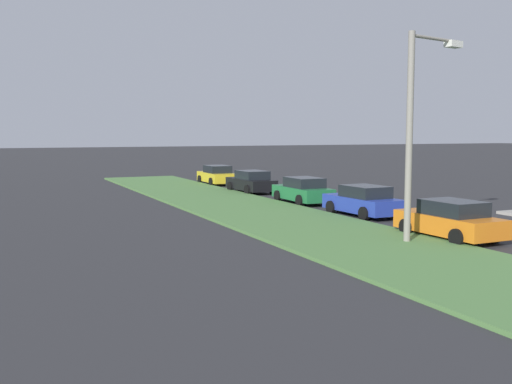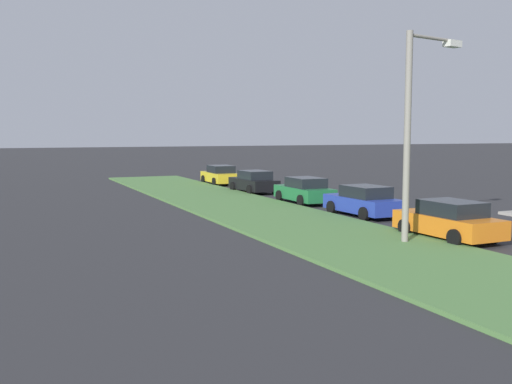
# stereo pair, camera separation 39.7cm
# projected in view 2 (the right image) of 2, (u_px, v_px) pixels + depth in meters

# --- Properties ---
(grass_median) EXTENTS (60.00, 6.00, 0.12)m
(grass_median) POSITION_uv_depth(u_px,v_px,m) (306.00, 227.00, 25.22)
(grass_median) COLOR #517F42
(grass_median) RESTS_ON ground
(parked_car_orange) EXTENTS (4.35, 2.11, 1.47)m
(parked_car_orange) POSITION_uv_depth(u_px,v_px,m) (449.00, 220.00, 22.50)
(parked_car_orange) COLOR orange
(parked_car_orange) RESTS_ON ground
(parked_car_blue) EXTENTS (4.37, 2.15, 1.47)m
(parked_car_blue) POSITION_uv_depth(u_px,v_px,m) (364.00, 201.00, 28.70)
(parked_car_blue) COLOR #23389E
(parked_car_blue) RESTS_ON ground
(parked_car_green) EXTENTS (4.31, 2.04, 1.47)m
(parked_car_green) POSITION_uv_depth(u_px,v_px,m) (305.00, 191.00, 33.91)
(parked_car_green) COLOR #1E6B38
(parked_car_green) RESTS_ON ground
(parked_car_black) EXTENTS (4.36, 2.14, 1.47)m
(parked_car_black) POSITION_uv_depth(u_px,v_px,m) (254.00, 182.00, 39.86)
(parked_car_black) COLOR black
(parked_car_black) RESTS_ON ground
(parked_car_yellow) EXTENTS (4.33, 2.08, 1.47)m
(parked_car_yellow) POSITION_uv_depth(u_px,v_px,m) (220.00, 175.00, 46.09)
(parked_car_yellow) COLOR gold
(parked_car_yellow) RESTS_ON ground
(streetlight) EXTENTS (0.90, 2.84, 7.50)m
(streetlight) POSITION_uv_depth(u_px,v_px,m) (414.00, 121.00, 21.27)
(streetlight) COLOR gray
(streetlight) RESTS_ON ground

